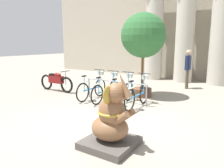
% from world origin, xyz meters
% --- Properties ---
extents(ground_plane, '(60.00, 60.00, 0.00)m').
position_xyz_m(ground_plane, '(0.00, 0.00, 0.00)').
color(ground_plane, gray).
extents(building_facade, '(20.00, 0.20, 6.00)m').
position_xyz_m(building_facade, '(0.00, 8.60, 3.00)').
color(building_facade, '#B2A893').
rests_on(building_facade, ground_plane).
extents(column_left, '(1.23, 1.23, 5.16)m').
position_xyz_m(column_left, '(-1.75, 7.60, 2.62)').
color(column_left, '#BCB7A8').
rests_on(column_left, ground_plane).
extents(column_middle, '(1.23, 1.23, 5.16)m').
position_xyz_m(column_middle, '(0.00, 7.60, 2.62)').
color(column_middle, '#BCB7A8').
rests_on(column_middle, ground_plane).
extents(column_right, '(1.23, 1.23, 5.16)m').
position_xyz_m(column_right, '(1.75, 7.60, 2.62)').
color(column_right, '#BCB7A8').
rests_on(column_right, ground_plane).
extents(bike_rack, '(2.54, 0.05, 0.77)m').
position_xyz_m(bike_rack, '(-0.87, 1.95, 0.57)').
color(bike_rack, gray).
rests_on(bike_rack, ground_plane).
extents(bicycle_0, '(0.48, 1.78, 1.09)m').
position_xyz_m(bicycle_0, '(-1.84, 1.84, 0.42)').
color(bicycle_0, black).
rests_on(bicycle_0, ground_plane).
extents(bicycle_1, '(0.48, 1.78, 1.09)m').
position_xyz_m(bicycle_1, '(-1.19, 1.84, 0.42)').
color(bicycle_1, black).
rests_on(bicycle_1, ground_plane).
extents(bicycle_2, '(0.48, 1.78, 1.09)m').
position_xyz_m(bicycle_2, '(-0.54, 1.85, 0.42)').
color(bicycle_2, black).
rests_on(bicycle_2, ground_plane).
extents(bicycle_3, '(0.48, 1.78, 1.09)m').
position_xyz_m(bicycle_3, '(0.10, 1.80, 0.42)').
color(bicycle_3, black).
rests_on(bicycle_3, ground_plane).
extents(elephant_statue, '(1.02, 1.02, 1.59)m').
position_xyz_m(elephant_statue, '(0.93, -1.07, 0.54)').
color(elephant_statue, '#4C4742').
rests_on(elephant_statue, ground_plane).
extents(motorcycle, '(1.96, 0.55, 0.94)m').
position_xyz_m(motorcycle, '(-4.02, 2.05, 0.46)').
color(motorcycle, black).
rests_on(motorcycle, ground_plane).
extents(person_pedestrian, '(0.24, 0.47, 1.81)m').
position_xyz_m(person_pedestrian, '(0.70, 5.78, 1.10)').
color(person_pedestrian, brown).
rests_on(person_pedestrian, ground_plane).
extents(potted_tree, '(1.73, 1.73, 3.26)m').
position_xyz_m(potted_tree, '(-0.42, 3.25, 2.32)').
color(potted_tree, brown).
rests_on(potted_tree, ground_plane).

